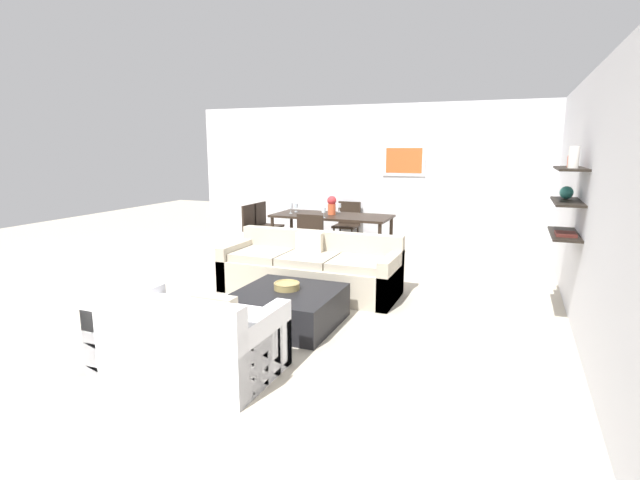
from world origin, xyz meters
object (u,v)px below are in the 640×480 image
sofa_beige (311,271)px  wine_glass_left_near (291,206)px  wine_glass_foot (324,211)px  wine_glass_head (339,206)px  dining_chair_head (347,222)px  centerpiece_vase (332,205)px  dining_chair_left_near (255,225)px  wine_glass_left_far (296,206)px  dining_chair_left_far (265,222)px  dining_chair_foot (313,237)px  decorative_bowl (287,286)px  loveseat_white (189,340)px  coffee_table (288,308)px  dining_table (332,219)px

sofa_beige → wine_glass_left_near: bearing=121.8°
wine_glass_foot → wine_glass_head: 0.78m
dining_chair_head → centerpiece_vase: 0.93m
dining_chair_head → dining_chair_left_near: bearing=-143.6°
dining_chair_left_near → wine_glass_left_far: wine_glass_left_far is taller
dining_chair_head → wine_glass_left_near: bearing=-127.5°
dining_chair_left_far → sofa_beige: bearing=-50.0°
dining_chair_head → dining_chair_foot: bearing=-90.0°
decorative_bowl → loveseat_white: bearing=-100.4°
dining_chair_left_near → wine_glass_head: size_ratio=5.54×
dining_chair_left_far → centerpiece_vase: centerpiece_vase is taller
dining_chair_head → decorative_bowl: bearing=-80.5°
dining_chair_left_far → wine_glass_head: 1.49m
loveseat_white → decorative_bowl: loveseat_white is taller
dining_chair_foot → dining_chair_head: same height
sofa_beige → centerpiece_vase: 2.26m
decorative_bowl → dining_chair_head: 4.15m
dining_chair_left_near → dining_chair_left_far: same height
wine_glass_head → centerpiece_vase: centerpiece_vase is taller
loveseat_white → wine_glass_left_near: (-1.17, 4.53, 0.59)m
wine_glass_left_far → centerpiece_vase: 0.74m
dining_chair_left_near → wine_glass_left_near: 0.80m
sofa_beige → wine_glass_left_far: bearing=119.1°
coffee_table → wine_glass_head: 3.81m
dining_chair_left_near → dining_chair_head: bearing=36.4°
dining_chair_left_near → wine_glass_left_near: size_ratio=4.71×
sofa_beige → wine_glass_head: wine_glass_head is taller
wine_glass_left_near → dining_chair_left_near: bearing=-172.5°
decorative_bowl → dining_chair_foot: bearing=106.1°
wine_glass_head → centerpiece_vase: (-0.01, -0.36, 0.07)m
dining_chair_left_near → dining_chair_head: same height
dining_table → wine_glass_left_far: bearing=171.4°
wine_glass_foot → dining_chair_left_far: bearing=157.5°
dining_chair_left_far → centerpiece_vase: size_ratio=2.67×
dining_chair_left_near → decorative_bowl: bearing=-55.0°
loveseat_white → wine_glass_head: bearing=94.8°
coffee_table → dining_chair_left_near: size_ratio=1.25×
dining_table → wine_glass_foot: wine_glass_foot is taller
centerpiece_vase → loveseat_white: bearing=-84.6°
sofa_beige → dining_chair_left_near: (-1.92, 1.88, 0.21)m
dining_chair_foot → wine_glass_head: wine_glass_head is taller
loveseat_white → dining_chair_left_near: size_ratio=1.72×
wine_glass_head → dining_chair_head: bearing=90.0°
wine_glass_foot → centerpiece_vase: (-0.01, 0.42, 0.05)m
loveseat_white → centerpiece_vase: centerpiece_vase is taller
wine_glass_left_far → wine_glass_left_near: 0.22m
dining_chair_head → wine_glass_head: size_ratio=5.54×
coffee_table → dining_chair_left_far: bearing=121.7°
wine_glass_left_far → wine_glass_left_near: size_ratio=0.85×
dining_table → decorative_bowl: bearing=-78.0°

